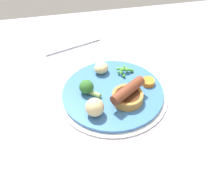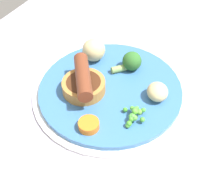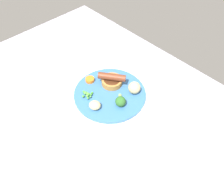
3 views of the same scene
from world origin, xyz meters
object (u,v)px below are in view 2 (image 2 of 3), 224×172
Objects in this scene: potato_chunk_2 at (157,92)px; carrot_slice_1 at (89,125)px; potato_chunk_1 at (94,50)px; pea_pile at (134,115)px; broccoli_floret_near at (131,62)px; dinner_plate at (110,91)px; sausage_pudding at (84,83)px.

potato_chunk_2 is 13.35cm from carrot_slice_1.
carrot_slice_1 is at bearing 27.40° from potato_chunk_1.
broccoli_floret_near is (-11.04, -5.89, 0.69)cm from pea_pile.
broccoli_floret_near is at bearing 171.13° from dinner_plate.
sausage_pudding is at bearing -143.75° from carrot_slice_1.
carrot_slice_1 reaches higher than dinner_plate.
potato_chunk_2 is (4.83, 7.40, -0.27)cm from broccoli_floret_near.
pea_pile is 12.53cm from broccoli_floret_near.
dinner_plate is at bearing -172.63° from carrot_slice_1.
broccoli_floret_near reaches higher than carrot_slice_1.
broccoli_floret_near is 8.84cm from potato_chunk_2.
potato_chunk_2 is at bearing 147.59° from carrot_slice_1.
broccoli_floret_near is 1.18× the size of potato_chunk_1.
potato_chunk_2 is at bearing -80.41° from broccoli_floret_near.
potato_chunk_1 is (-10.28, -13.58, 1.20)cm from pea_pile.
pea_pile is 0.93× the size of broccoli_floret_near.
pea_pile is 6.40cm from potato_chunk_2.
sausage_pudding is at bearing -70.27° from potato_chunk_2.
potato_chunk_2 reaches higher than dinner_plate.
broccoli_floret_near is at bearing -123.15° from potato_chunk_2.
dinner_plate is 5.36× the size of broccoli_floret_near.
potato_chunk_1 is at bearing 162.61° from sausage_pudding.
potato_chunk_1 reaches higher than carrot_slice_1.
sausage_pudding is at bearing -99.75° from pea_pile.
potato_chunk_2 is at bearing 166.37° from pea_pile.
carrot_slice_1 is (11.25, -7.14, -0.82)cm from potato_chunk_2.
potato_chunk_2 is at bearing 100.57° from dinner_plate.
carrot_slice_1 is at bearing -136.35° from broccoli_floret_near.
broccoli_floret_near is 16.12cm from carrot_slice_1.
dinner_plate is 9.88cm from carrot_slice_1.
potato_chunk_2 reaches higher than carrot_slice_1.
sausage_pudding reaches higher than carrot_slice_1.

